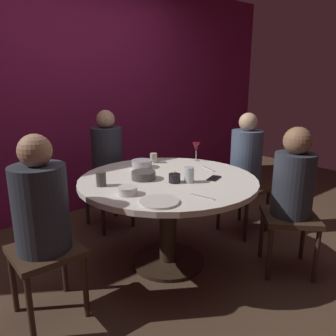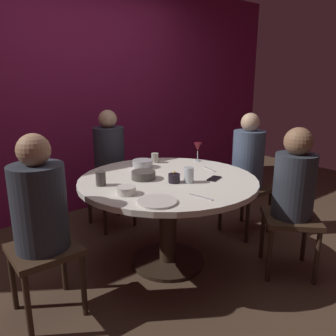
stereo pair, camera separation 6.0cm
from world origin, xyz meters
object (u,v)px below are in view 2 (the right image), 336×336
dining_table (168,195)px  seated_diner_back (109,157)px  cell_phone (214,178)px  bowl_salad_center (144,175)px  wine_glass (198,148)px  cup_by_left_diner (101,178)px  cup_near_candle (189,175)px  seated_diner_front_right (294,185)px  cup_by_right_diner (155,158)px  dinner_plate (157,201)px  seated_diner_right (248,161)px  candle_holder (174,178)px  bowl_serving_large (143,164)px  seated_diner_left (40,208)px  bowl_small_white (126,190)px

dining_table → seated_diner_back: bearing=90.0°
cell_phone → bowl_salad_center: size_ratio=0.76×
wine_glass → cup_by_left_diner: 1.07m
dining_table → cup_near_candle: size_ratio=12.05×
seated_diner_back → seated_diner_front_right: seated_diner_back is taller
bowl_salad_center → cup_by_right_diner: size_ratio=2.09×
dinner_plate → cell_phone: size_ratio=1.81×
dining_table → seated_diner_right: (0.97, 0.00, 0.13)m
seated_diner_front_right → cup_by_right_diner: bearing=-22.7°
cup_near_candle → dining_table: bearing=104.9°
dining_table → candle_holder: size_ratio=15.64×
seated_diner_right → cup_by_right_diner: seated_diner_right is taller
bowl_serving_large → cup_by_left_diner: 0.58m
dining_table → cell_phone: bearing=-42.7°
seated_diner_left → wine_glass: bearing=9.8°
seated_diner_left → cell_phone: (1.25, -0.24, 0.01)m
cell_phone → seated_diner_back: bearing=-9.6°
seated_diner_back → bowl_serving_large: 0.56m
seated_diner_front_right → cup_by_left_diner: seated_diner_front_right is taller
dining_table → wine_glass: (0.56, 0.27, 0.27)m
seated_diner_front_right → candle_holder: (-0.71, 0.55, 0.06)m
seated_diner_left → cell_phone: size_ratio=8.47×
seated_diner_back → candle_holder: bearing=-2.0°
seated_diner_left → wine_glass: 1.58m
seated_diner_front_right → bowl_small_white: size_ratio=8.81×
seated_diner_left → dinner_plate: size_ratio=4.68×
candle_holder → bowl_small_white: (-0.42, -0.00, -0.01)m
seated_diner_right → seated_diner_front_right: (-0.30, -0.67, -0.01)m
candle_holder → wine_glass: (0.60, 0.39, 0.09)m
seated_diner_right → cup_near_candle: (-0.92, -0.19, 0.07)m
dining_table → seated_diner_back: (0.00, 0.95, 0.14)m
cup_by_left_diner → cup_by_right_diner: size_ratio=1.19×
seated_diner_right → seated_diner_front_right: 0.74m
wine_glass → bowl_small_white: size_ratio=1.35×
dinner_plate → dining_table: bearing=44.8°
bowl_salad_center → cup_by_right_diner: 0.52m
seated_diner_front_right → bowl_small_white: bearing=19.1°
seated_diner_front_right → bowl_serving_large: size_ratio=6.49×
cell_phone → cup_by_right_diner: size_ratio=1.59×
seated_diner_back → wine_glass: (0.56, -0.69, 0.13)m
wine_glass → bowl_salad_center: (-0.73, -0.17, -0.10)m
dining_table → cup_near_candle: 0.28m
bowl_small_white → wine_glass: bearing=21.2°
cup_near_candle → seated_diner_left: bearing=169.8°
seated_diner_front_right → cell_phone: size_ratio=8.22×
bowl_serving_large → cup_by_left_diner: size_ratio=1.70×
wine_glass → dining_table: bearing=-154.6°
dining_table → cup_by_left_diner: 0.56m
dining_table → cup_by_left_diner: cup_by_left_diner is taller
dining_table → seated_diner_front_right: size_ratio=1.20×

